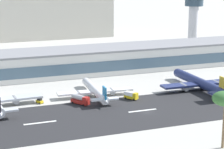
{
  "coord_description": "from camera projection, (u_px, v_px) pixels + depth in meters",
  "views": [
    {
      "loc": [
        -70.84,
        -149.08,
        53.96
      ],
      "look_at": [
        -1.73,
        34.29,
        7.77
      ],
      "focal_mm": 70.78,
      "sensor_mm": 36.0,
      "label": 1
    }
  ],
  "objects": [
    {
      "name": "service_box_truck_0",
      "position": [
        131.0,
        95.0,
        189.37
      ],
      "size": [
        5.26,
        6.34,
        3.25
      ],
      "rotation": [
        0.0,
        0.0,
        5.28
      ],
      "color": "gold",
      "rests_on": "ground_plane"
    },
    {
      "name": "distant_hotel_block",
      "position": [
        27.0,
        16.0,
        352.35
      ],
      "size": [
        139.81,
        25.21,
        38.13
      ],
      "primitive_type": "cube",
      "color": "beige",
      "rests_on": "ground_plane"
    },
    {
      "name": "service_baggage_tug_1",
      "position": [
        40.0,
        101.0,
        183.91
      ],
      "size": [
        3.0,
        3.58,
        2.2
      ],
      "rotation": [
        0.0,
        0.0,
        5.21
      ],
      "color": "gold",
      "rests_on": "ground_plane"
    },
    {
      "name": "terminal_building",
      "position": [
        72.0,
        62.0,
        235.61
      ],
      "size": [
        215.38,
        27.02,
        13.3
      ],
      "color": "silver",
      "rests_on": "ground_plane"
    },
    {
      "name": "runway_strip",
      "position": [
        144.0,
        110.0,
        174.64
      ],
      "size": [
        800.0,
        40.63,
        0.08
      ],
      "primitive_type": "cube",
      "color": "#262628",
      "rests_on": "ground_plane"
    },
    {
      "name": "service_fuel_truck_2",
      "position": [
        80.0,
        100.0,
        182.24
      ],
      "size": [
        6.67,
        8.6,
        3.95
      ],
      "rotation": [
        0.0,
        0.0,
        5.26
      ],
      "color": "#B2231E",
      "rests_on": "ground_plane"
    },
    {
      "name": "airliner_blue_tail_gate_1",
      "position": [
        96.0,
        91.0,
        192.91
      ],
      "size": [
        33.91,
        38.96,
        8.13
      ],
      "rotation": [
        0.0,
        0.0,
        1.5
      ],
      "color": "silver",
      "rests_on": "ground_plane"
    },
    {
      "name": "airliner_gold_tail_gate_2",
      "position": [
        201.0,
        83.0,
        203.56
      ],
      "size": [
        38.37,
        48.64,
        10.15
      ],
      "rotation": [
        0.0,
        0.0,
        1.55
      ],
      "color": "navy",
      "rests_on": "ground_plane"
    },
    {
      "name": "runway_centreline_dash_3",
      "position": [
        40.0,
        123.0,
        160.31
      ],
      "size": [
        12.0,
        1.2,
        0.01
      ],
      "primitive_type": "cube",
      "color": "white",
      "rests_on": "runway_strip"
    },
    {
      "name": "control_tower",
      "position": [
        193.0,
        18.0,
        294.73
      ],
      "size": [
        13.2,
        13.2,
        37.23
      ],
      "color": "silver",
      "rests_on": "ground_plane"
    },
    {
      "name": "runway_centreline_dash_4",
      "position": [
        142.0,
        111.0,
        174.32
      ],
      "size": [
        12.0,
        1.2,
        0.01
      ],
      "primitive_type": "cube",
      "color": "white",
      "rests_on": "runway_strip"
    },
    {
      "name": "ground_plane",
      "position": [
        147.0,
        112.0,
        172.48
      ],
      "size": [
        1400.0,
        1400.0,
        0.0
      ],
      "primitive_type": "plane",
      "color": "#B2AFA8"
    }
  ]
}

